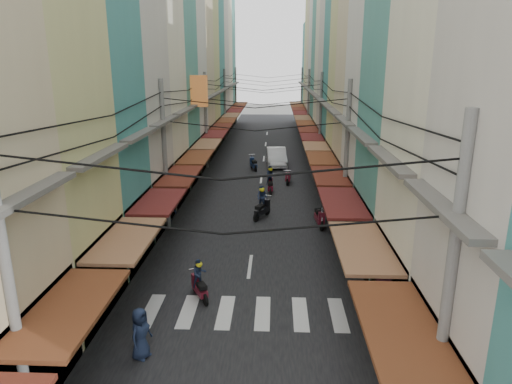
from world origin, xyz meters
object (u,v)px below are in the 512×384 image
(white_car, at_px, (276,165))
(traffic_sign, at_px, (368,208))
(market_umbrella, at_px, (402,266))
(bicycle, at_px, (408,278))

(white_car, relative_size, traffic_sign, 1.84)
(market_umbrella, bearing_deg, bicycle, 68.73)
(bicycle, xyz_separation_m, market_umbrella, (-1.43, -3.66, 2.24))
(bicycle, bearing_deg, market_umbrella, 179.77)
(bicycle, height_order, traffic_sign, traffic_sign)
(white_car, xyz_separation_m, traffic_sign, (4.39, -19.05, 2.20))
(traffic_sign, bearing_deg, bicycle, -65.22)
(market_umbrella, relative_size, traffic_sign, 0.84)
(white_car, xyz_separation_m, market_umbrella, (4.31, -25.64, 2.24))
(market_umbrella, distance_m, traffic_sign, 6.59)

